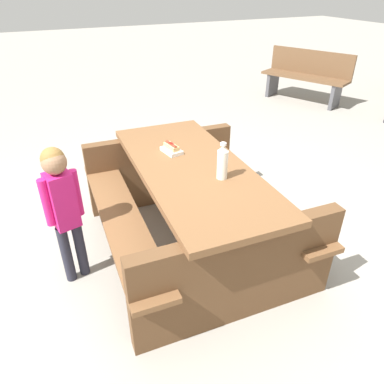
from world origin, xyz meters
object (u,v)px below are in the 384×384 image
picnic_table (192,201)px  soda_bottle (222,162)px  child_in_coat (62,201)px  hotdog_tray (171,149)px  park_bench_near (306,75)px

picnic_table → soda_bottle: 0.51m
picnic_table → child_in_coat: bearing=87.3°
hotdog_tray → child_in_coat: size_ratio=0.19×
picnic_table → soda_bottle: (-0.25, -0.11, 0.43)m
soda_bottle → park_bench_near: bearing=-47.7°
soda_bottle → hotdog_tray: 0.56m
soda_bottle → hotdog_tray: (0.53, 0.16, -0.09)m
child_in_coat → picnic_table: bearing=-92.7°
hotdog_tray → child_in_coat: 0.92m
picnic_table → child_in_coat: (0.04, 0.93, 0.23)m
child_in_coat → park_bench_near: bearing=-57.7°
hotdog_tray → child_in_coat: bearing=105.1°
hotdog_tray → park_bench_near: park_bench_near is taller
child_in_coat → park_bench_near: 5.29m
picnic_table → child_in_coat: 0.96m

